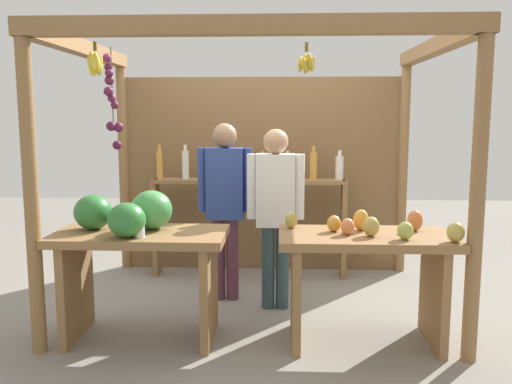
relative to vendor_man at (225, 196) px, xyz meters
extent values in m
plane|color=gray|center=(0.28, -0.09, -0.94)|extent=(12.00, 12.00, 0.00)
cylinder|color=olive|center=(-1.18, -1.16, 0.19)|extent=(0.10, 0.10, 2.25)
cylinder|color=olive|center=(1.75, -1.16, 0.19)|extent=(0.10, 0.10, 2.25)
cylinder|color=olive|center=(-1.18, 0.98, 0.19)|extent=(0.10, 0.10, 2.25)
cylinder|color=olive|center=(1.75, 0.98, 0.19)|extent=(0.10, 0.10, 2.25)
cube|color=olive|center=(0.28, -1.16, 1.26)|extent=(3.03, 0.12, 0.12)
cube|color=olive|center=(-1.18, -0.09, 1.26)|extent=(0.12, 2.24, 0.12)
cube|color=olive|center=(1.75, -0.09, 1.26)|extent=(0.12, 2.24, 0.12)
cube|color=brown|center=(0.28, 1.00, 0.08)|extent=(2.93, 0.04, 2.03)
cylinder|color=brown|center=(-0.74, -1.06, 1.15)|extent=(0.02, 0.02, 0.06)
ellipsoid|color=yellow|center=(-0.72, -1.06, 1.02)|extent=(0.04, 0.08, 0.13)
ellipsoid|color=yellow|center=(-0.72, -1.03, 1.02)|extent=(0.07, 0.06, 0.13)
ellipsoid|color=yellow|center=(-0.75, -1.03, 1.01)|extent=(0.07, 0.04, 0.13)
ellipsoid|color=yellow|center=(-0.77, -1.04, 1.02)|extent=(0.05, 0.06, 0.13)
ellipsoid|color=yellow|center=(-0.77, -1.07, 1.04)|extent=(0.05, 0.06, 0.13)
ellipsoid|color=yellow|center=(-0.75, -1.10, 1.05)|extent=(0.06, 0.04, 0.13)
ellipsoid|color=yellow|center=(-0.73, -1.08, 1.04)|extent=(0.05, 0.05, 0.13)
cylinder|color=brown|center=(0.65, -0.96, 1.15)|extent=(0.02, 0.02, 0.06)
ellipsoid|color=gold|center=(0.69, -0.96, 1.04)|extent=(0.04, 0.08, 0.12)
ellipsoid|color=gold|center=(0.67, -0.93, 1.03)|extent=(0.06, 0.05, 0.12)
ellipsoid|color=gold|center=(0.64, -0.94, 1.05)|extent=(0.06, 0.05, 0.12)
ellipsoid|color=gold|center=(0.61, -0.96, 1.03)|extent=(0.04, 0.06, 0.12)
ellipsoid|color=gold|center=(0.64, -0.99, 1.02)|extent=(0.06, 0.04, 0.12)
ellipsoid|color=gold|center=(0.67, -1.00, 1.05)|extent=(0.06, 0.05, 0.12)
cylinder|color=#4C422D|center=(-0.71, -0.82, 0.90)|extent=(0.01, 0.01, 0.55)
sphere|color=#601E42|center=(-0.74, -0.83, 1.10)|extent=(0.06, 0.06, 0.06)
sphere|color=#47142D|center=(-0.74, -0.81, 1.03)|extent=(0.06, 0.06, 0.06)
sphere|color=#511938|center=(-0.73, -0.82, 0.99)|extent=(0.06, 0.06, 0.06)
sphere|color=#511938|center=(-0.73, -0.81, 0.94)|extent=(0.07, 0.07, 0.07)
sphere|color=#511938|center=(-0.73, -0.83, 0.86)|extent=(0.07, 0.07, 0.07)
sphere|color=#601E42|center=(-0.72, -0.80, 0.82)|extent=(0.06, 0.06, 0.06)
sphere|color=#511938|center=(-0.70, -0.80, 0.77)|extent=(0.06, 0.06, 0.06)
sphere|color=#511938|center=(-0.69, -0.79, 0.61)|extent=(0.07, 0.07, 0.07)
sphere|color=#511938|center=(-0.73, -0.82, 0.62)|extent=(0.07, 0.07, 0.07)
sphere|color=#47142D|center=(-0.70, -0.80, 0.48)|extent=(0.06, 0.06, 0.06)
cube|color=olive|center=(-0.52, -0.89, -0.17)|extent=(1.23, 0.64, 0.06)
cube|color=olive|center=(-1.02, -0.89, -0.57)|extent=(0.06, 0.58, 0.74)
cube|color=olive|center=(-0.03, -0.89, -0.57)|extent=(0.06, 0.58, 0.74)
ellipsoid|color=#2D7533|center=(-0.57, -1.07, -0.01)|extent=(0.29, 0.29, 0.24)
ellipsoid|color=#2D7533|center=(-0.89, -0.82, -0.01)|extent=(0.36, 0.36, 0.26)
ellipsoid|color=#429347|center=(-0.46, -0.79, 0.01)|extent=(0.43, 0.43, 0.29)
cylinder|color=white|center=(-0.48, -1.07, -0.09)|extent=(0.07, 0.07, 0.09)
cube|color=olive|center=(1.09, -0.89, -0.17)|extent=(1.23, 0.64, 0.06)
cube|color=olive|center=(0.60, -0.89, -0.57)|extent=(0.06, 0.58, 0.74)
cube|color=olive|center=(1.58, -0.89, -0.57)|extent=(0.06, 0.58, 0.74)
ellipsoid|color=#B79E47|center=(0.57, -0.71, -0.07)|extent=(0.13, 0.13, 0.12)
ellipsoid|color=#CC7038|center=(1.46, -0.76, -0.06)|extent=(0.13, 0.13, 0.15)
ellipsoid|color=gold|center=(0.87, -0.81, -0.08)|extent=(0.14, 0.14, 0.12)
ellipsoid|color=#E07F47|center=(0.96, -0.92, -0.08)|extent=(0.14, 0.14, 0.12)
ellipsoid|color=#A8B24C|center=(1.33, -1.05, -0.07)|extent=(0.12, 0.12, 0.12)
ellipsoid|color=#B79E47|center=(1.11, -0.96, -0.07)|extent=(0.16, 0.16, 0.14)
ellipsoid|color=#B79E47|center=(1.64, -1.11, -0.07)|extent=(0.16, 0.16, 0.13)
ellipsoid|color=gold|center=(1.07, -0.76, -0.06)|extent=(0.12, 0.12, 0.15)
cube|color=olive|center=(-0.79, 0.71, -0.44)|extent=(0.05, 0.20, 1.00)
cube|color=olive|center=(1.12, 0.71, -0.44)|extent=(0.05, 0.20, 1.00)
cube|color=olive|center=(0.17, 0.71, 0.04)|extent=(1.91, 0.22, 0.04)
cylinder|color=gold|center=(-0.73, 0.71, 0.21)|extent=(0.06, 0.06, 0.29)
cylinder|color=gold|center=(-0.73, 0.71, 0.38)|extent=(0.03, 0.03, 0.06)
cylinder|color=silver|center=(-0.47, 0.71, 0.21)|extent=(0.07, 0.07, 0.28)
cylinder|color=silver|center=(-0.47, 0.71, 0.38)|extent=(0.03, 0.03, 0.06)
cylinder|color=gold|center=(-0.21, 0.71, 0.19)|extent=(0.07, 0.07, 0.26)
cylinder|color=gold|center=(-0.21, 0.71, 0.35)|extent=(0.03, 0.03, 0.06)
cylinder|color=#D8B266|center=(0.04, 0.71, 0.18)|extent=(0.08, 0.08, 0.23)
cylinder|color=#D8B266|center=(0.04, 0.71, 0.33)|extent=(0.03, 0.03, 0.06)
cylinder|color=gold|center=(0.30, 0.71, 0.18)|extent=(0.08, 0.08, 0.22)
cylinder|color=gold|center=(0.30, 0.71, 0.32)|extent=(0.04, 0.04, 0.06)
cylinder|color=silver|center=(0.55, 0.71, 0.18)|extent=(0.07, 0.07, 0.22)
cylinder|color=silver|center=(0.55, 0.71, 0.32)|extent=(0.03, 0.03, 0.06)
cylinder|color=gold|center=(0.81, 0.71, 0.20)|extent=(0.08, 0.08, 0.28)
cylinder|color=gold|center=(0.81, 0.71, 0.37)|extent=(0.03, 0.03, 0.06)
cylinder|color=silver|center=(1.07, 0.71, 0.18)|extent=(0.08, 0.08, 0.23)
cylinder|color=silver|center=(1.07, 0.71, 0.33)|extent=(0.04, 0.04, 0.06)
cylinder|color=#582F3F|center=(-0.06, 0.00, -0.57)|extent=(0.11, 0.11, 0.73)
cylinder|color=#582F3F|center=(0.06, 0.00, -0.57)|extent=(0.11, 0.11, 0.73)
cube|color=#2D428C|center=(0.00, 0.00, 0.11)|extent=(0.32, 0.19, 0.62)
cylinder|color=#2D428C|center=(-0.20, 0.00, 0.14)|extent=(0.08, 0.08, 0.56)
cylinder|color=#2D428C|center=(0.20, 0.00, 0.14)|extent=(0.08, 0.08, 0.56)
sphere|color=#997051|center=(0.00, 0.00, 0.52)|extent=(0.21, 0.21, 0.21)
cylinder|color=#2D464E|center=(0.38, -0.21, -0.58)|extent=(0.11, 0.11, 0.71)
cylinder|color=#2D464E|center=(0.50, -0.21, -0.58)|extent=(0.11, 0.11, 0.71)
cube|color=white|center=(0.44, -0.21, 0.08)|extent=(0.32, 0.19, 0.60)
cylinder|color=white|center=(0.24, -0.21, 0.11)|extent=(0.08, 0.08, 0.54)
cylinder|color=white|center=(0.64, -0.21, 0.11)|extent=(0.08, 0.08, 0.54)
sphere|color=tan|center=(0.44, -0.21, 0.49)|extent=(0.21, 0.21, 0.21)
camera|label=1|loc=(0.49, -4.65, 0.69)|focal=37.84mm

